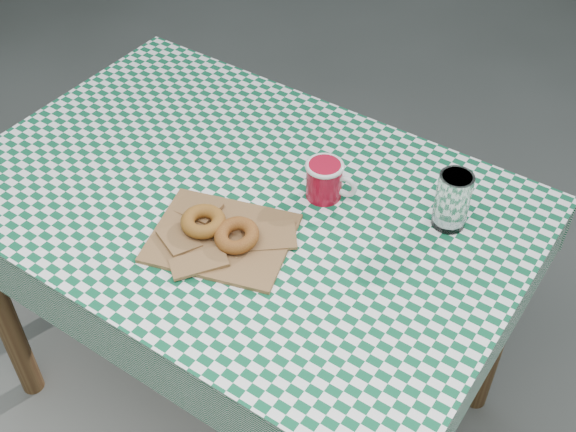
% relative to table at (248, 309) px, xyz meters
% --- Properties ---
extents(ground, '(60.00, 60.00, 0.00)m').
position_rel_table_xyz_m(ground, '(0.12, 0.15, -0.38)').
color(ground, '#52524D').
rests_on(ground, ground).
extents(table, '(1.26, 0.90, 0.75)m').
position_rel_table_xyz_m(table, '(0.00, 0.00, 0.00)').
color(table, brown).
rests_on(table, ground).
extents(tablecloth, '(1.28, 0.92, 0.01)m').
position_rel_table_xyz_m(tablecloth, '(0.00, 0.00, 0.38)').
color(tablecloth, '#0C5031').
rests_on(tablecloth, table).
extents(paper_bag, '(0.34, 0.31, 0.01)m').
position_rel_table_xyz_m(paper_bag, '(0.06, -0.12, 0.39)').
color(paper_bag, olive).
rests_on(paper_bag, tablecloth).
extents(bagel_front, '(0.11, 0.11, 0.03)m').
position_rel_table_xyz_m(bagel_front, '(0.01, -0.13, 0.41)').
color(bagel_front, brown).
rests_on(bagel_front, paper_bag).
extents(bagel_back, '(0.10, 0.10, 0.03)m').
position_rel_table_xyz_m(bagel_back, '(0.09, -0.11, 0.41)').
color(bagel_back, brown).
rests_on(bagel_back, paper_bag).
extents(coffee_mug, '(0.19, 0.19, 0.09)m').
position_rel_table_xyz_m(coffee_mug, '(0.13, 0.12, 0.42)').
color(coffee_mug, maroon).
rests_on(coffee_mug, tablecloth).
extents(drinking_glass, '(0.07, 0.07, 0.13)m').
position_rel_table_xyz_m(drinking_glass, '(0.38, 0.21, 0.44)').
color(drinking_glass, white).
rests_on(drinking_glass, tablecloth).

